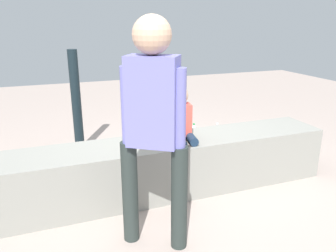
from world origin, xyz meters
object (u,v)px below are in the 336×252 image
Objects in this scene: child_seated at (180,117)px; cake_plate at (144,139)px; cake_box_white at (154,137)px; water_bottle_far_side at (194,131)px; adult_standing at (153,116)px; water_bottle_near_gift at (217,131)px; party_cup_red at (70,162)px; gift_bag at (219,139)px; handbag_black_leather at (148,162)px.

cake_plate is (-0.31, 0.08, -0.19)m from child_seated.
cake_plate is at bearing -111.88° from cake_box_white.
cake_box_white is at bearing -177.97° from water_bottle_far_side.
water_bottle_near_gift is at bearing 50.85° from adult_standing.
cake_plate is 1.12× the size of water_bottle_near_gift.
party_cup_red is 1.15m from cake_box_white.
cake_box_white is at bearing 172.52° from water_bottle_near_gift.
party_cup_red is (-1.65, -0.40, -0.04)m from water_bottle_far_side.
water_bottle_far_side is (-0.08, 0.53, -0.05)m from gift_bag.
handbag_black_leather is at bearing -112.12° from cake_box_white.
cake_plate is at bearing -53.84° from party_cup_red.
water_bottle_near_gift reaches higher than water_bottle_far_side.
party_cup_red is (-1.74, 0.14, -0.09)m from gift_bag.
child_seated is 4.83× the size of party_cup_red.
cake_plate is at bearing -140.78° from water_bottle_near_gift.
gift_bag is (1.29, 1.42, -0.80)m from adult_standing.
gift_bag is (0.83, 0.77, -0.57)m from child_seated.
cake_plate reaches higher than party_cup_red.
cake_plate is 1.77m from water_bottle_near_gift.
child_seated is 0.31× the size of adult_standing.
cake_plate is 2.24× the size of party_cup_red.
water_bottle_far_side is 0.56× the size of handbag_black_leather.
water_bottle_far_side reaches higher than party_cup_red.
party_cup_red is at bearing 148.76° from handbag_black_leather.
gift_bag is 1.53× the size of water_bottle_near_gift.
water_bottle_near_gift is (1.48, 1.82, -0.84)m from adult_standing.
handbag_black_leather is (-0.16, 0.45, -0.59)m from child_seated.
water_bottle_near_gift is 0.60× the size of cake_box_white.
cake_plate is 1.38m from gift_bag.
cake_plate is 1.21× the size of water_bottle_far_side.
adult_standing reaches higher than water_bottle_far_side.
child_seated is 0.83m from adult_standing.
cake_box_white is at bearing 67.88° from handbag_black_leather.
water_bottle_far_side reaches higher than cake_box_white.
adult_standing is 6.90× the size of cake_plate.
child_seated is at bearing -70.27° from handbag_black_leather.
water_bottle_near_gift is 2.01× the size of party_cup_red.
party_cup_red is at bearing 135.17° from child_seated.
cake_box_white is (0.63, 1.93, -0.87)m from adult_standing.
water_bottle_near_gift is 0.31m from water_bottle_far_side.
water_bottle_far_side is 1.70m from party_cup_red.
handbag_black_leather reaches higher than water_bottle_far_side.
gift_bag is at bearing -116.14° from water_bottle_near_gift.
child_seated reaches higher than water_bottle_near_gift.
cake_plate reaches higher than handbag_black_leather.
water_bottle_near_gift is 1.95m from party_cup_red.
cake_box_white is at bearing 68.12° from cake_plate.
cake_plate is 0.67× the size of handbag_black_leather.
water_bottle_far_side is at bearing 154.86° from water_bottle_near_gift.
water_bottle_near_gift reaches higher than cake_box_white.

